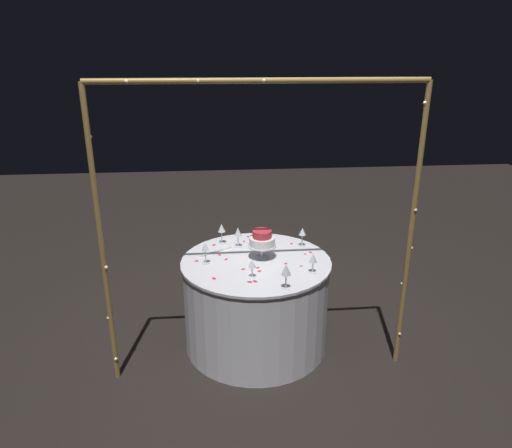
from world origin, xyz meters
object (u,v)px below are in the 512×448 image
decorative_arch (261,192)px  wine_glass_6 (313,259)px  cake_knife (218,251)px  wine_glass_0 (238,233)px  wine_glass_5 (222,229)px  wine_glass_4 (302,233)px  wine_glass_3 (252,265)px  wine_glass_2 (205,249)px  main_table (256,302)px  tiered_cake (262,240)px  wine_glass_1 (286,271)px

decorative_arch → wine_glass_6: decorative_arch is taller
wine_glass_6 → cake_knife: wine_glass_6 is taller
wine_glass_0 → wine_glass_6: 0.73m
wine_glass_5 → decorative_arch: bearing=109.7°
wine_glass_4 → wine_glass_3: bearing=49.2°
wine_glass_2 → wine_glass_3: wine_glass_2 is taller
main_table → wine_glass_0: (0.12, -0.28, 0.49)m
wine_glass_2 → wine_glass_5: wine_glass_5 is taller
tiered_cake → wine_glass_0: bearing=-53.6°
tiered_cake → wine_glass_4: tiered_cake is taller
tiered_cake → wine_glass_2: (0.43, 0.07, -0.02)m
wine_glass_1 → wine_glass_3: bearing=-41.0°
wine_glass_6 → wine_glass_3: bearing=5.1°
decorative_arch → main_table: decorative_arch is taller
wine_glass_2 → wine_glass_6: wine_glass_2 is taller
tiered_cake → wine_glass_0: size_ratio=1.34×
wine_glass_2 → wine_glass_0: bearing=-130.7°
wine_glass_3 → tiered_cake: bearing=-107.5°
wine_glass_5 → cake_knife: 0.21m
wine_glass_1 → wine_glass_5: size_ratio=1.04×
cake_knife → wine_glass_0: bearing=-153.6°
decorative_arch → wine_glass_5: (0.25, -0.70, -0.52)m
decorative_arch → main_table: 1.07m
wine_glass_5 → wine_glass_3: bearing=106.9°
main_table → cake_knife: bearing=-34.0°
wine_glass_0 → wine_glass_5: size_ratio=0.98×
tiered_cake → wine_glass_6: 0.45m
wine_glass_0 → wine_glass_5: bearing=-32.9°
cake_knife → wine_glass_6: bearing=146.9°
decorative_arch → cake_knife: bearing=-61.5°
wine_glass_0 → tiered_cake: bearing=126.4°
wine_glass_3 → cake_knife: (0.24, -0.48, -0.09)m
decorative_arch → wine_glass_3: size_ratio=15.94×
tiered_cake → wine_glass_6: bearing=139.0°
decorative_arch → wine_glass_4: size_ratio=13.52×
decorative_arch → wine_glass_2: decorative_arch is taller
wine_glass_6 → main_table: bearing=-32.4°
wine_glass_2 → wine_glass_6: (-0.77, 0.22, -0.02)m
wine_glass_4 → cake_knife: bearing=4.0°
main_table → tiered_cake: tiered_cake is taller
wine_glass_3 → wine_glass_4: 0.70m
wine_glass_4 → wine_glass_6: (0.02, 0.49, -0.01)m
decorative_arch → cake_knife: size_ratio=8.25×
wine_glass_1 → wine_glass_2: wine_glass_1 is taller
main_table → wine_glass_4: (-0.40, -0.24, 0.49)m
decorative_arch → wine_glass_6: (-0.39, -0.09, -0.54)m
wine_glass_1 → wine_glass_5: 0.93m
wine_glass_2 → wine_glass_4: 0.83m
wine_glass_5 → wine_glass_6: bearing=136.3°
wine_glass_4 → tiered_cake: bearing=29.2°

